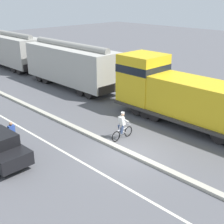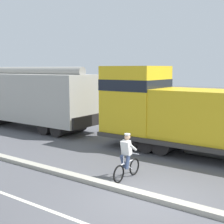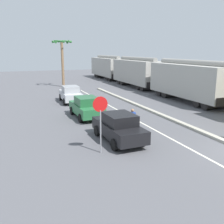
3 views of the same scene
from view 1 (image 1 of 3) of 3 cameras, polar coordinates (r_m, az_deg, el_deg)
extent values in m
plane|color=#56565B|center=(17.22, 3.00, -7.64)|extent=(120.00, 120.00, 0.00)
cube|color=#B2AD9E|center=(21.29, -8.94, -1.84)|extent=(0.36, 36.00, 0.16)
cube|color=silver|center=(20.16, -14.45, -3.85)|extent=(0.14, 36.00, 0.01)
cube|color=gold|center=(20.27, 16.46, 1.86)|extent=(2.70, 9.86, 2.40)
cube|color=gold|center=(22.81, 5.67, 6.16)|extent=(2.80, 2.80, 3.50)
cube|color=black|center=(22.63, 5.74, 8.09)|extent=(2.83, 2.83, 0.56)
cube|color=#383533|center=(20.95, 14.71, -0.85)|extent=(3.10, 11.60, 0.20)
cylinder|color=#4C4947|center=(21.00, 14.67, -1.23)|extent=(1.10, 3.00, 1.10)
cylinder|color=black|center=(23.14, 6.27, 1.29)|extent=(2.40, 1.00, 1.00)
cylinder|color=black|center=(22.67, 7.83, 0.80)|extent=(2.40, 1.00, 1.00)
cylinder|color=black|center=(22.23, 9.44, 0.29)|extent=(2.40, 1.00, 1.00)
cube|color=#ABA9A1|center=(29.00, -7.57, 8.65)|extent=(2.90, 10.40, 3.10)
cylinder|color=gray|center=(28.69, -7.74, 12.02)|extent=(0.60, 9.88, 0.60)
cube|color=black|center=(33.51, -12.97, 7.85)|extent=(2.61, 0.10, 0.70)
cube|color=black|center=(25.41, -0.23, 4.29)|extent=(2.61, 0.10, 0.70)
cylinder|color=black|center=(32.41, -11.50, 6.62)|extent=(2.46, 0.90, 0.90)
cylinder|color=black|center=(31.51, -10.39, 6.29)|extent=(2.46, 0.90, 0.90)
cylinder|color=black|center=(27.39, -4.00, 4.38)|extent=(2.46, 0.90, 0.90)
cylinder|color=black|center=(26.59, -2.45, 3.90)|extent=(2.46, 0.90, 0.90)
cube|color=#A4A29A|center=(38.76, -18.21, 10.88)|extent=(2.90, 10.40, 3.10)
cylinder|color=gray|center=(38.53, -18.50, 13.41)|extent=(0.60, 9.88, 0.60)
cube|color=black|center=(34.43, -13.95, 8.11)|extent=(2.61, 0.10, 0.70)
cylinder|color=black|center=(41.43, -19.65, 8.90)|extent=(2.46, 0.90, 0.90)
cylinder|color=black|center=(36.74, -15.99, 7.90)|extent=(2.46, 0.90, 0.90)
cylinder|color=black|center=(35.79, -15.12, 7.65)|extent=(2.46, 0.90, 0.90)
cylinder|color=black|center=(18.77, -19.72, -5.30)|extent=(0.24, 0.65, 0.64)
cylinder|color=black|center=(16.69, -15.55, -8.19)|extent=(0.24, 0.65, 0.64)
torus|color=black|center=(19.07, 2.99, -3.56)|extent=(0.66, 0.07, 0.66)
torus|color=black|center=(18.39, 0.73, -4.50)|extent=(0.66, 0.07, 0.66)
cylinder|color=silver|center=(18.60, 1.89, -3.18)|extent=(0.79, 0.06, 0.05)
cylinder|color=silver|center=(18.74, 2.10, -3.60)|extent=(0.48, 0.06, 0.36)
cylinder|color=silver|center=(18.40, 1.41, -2.95)|extent=(0.04, 0.04, 0.30)
cylinder|color=silver|center=(18.80, 2.85, -2.10)|extent=(0.04, 0.48, 0.04)
cylinder|color=#38476B|center=(18.57, 1.41, -3.05)|extent=(0.30, 0.14, 0.52)
cylinder|color=#38476B|center=(18.44, 1.85, -3.24)|extent=(0.27, 0.14, 0.52)
cube|color=white|center=(18.34, 1.80, -1.60)|extent=(0.33, 0.34, 0.57)
sphere|color=tan|center=(18.25, 1.97, -0.41)|extent=(0.22, 0.22, 0.22)
cylinder|color=white|center=(18.21, 1.97, -0.12)|extent=(0.22, 0.22, 0.05)
cylinder|color=white|center=(18.58, 1.89, -1.30)|extent=(0.46, 0.10, 0.36)
cylinder|color=white|center=(18.37, 2.60, -1.57)|extent=(0.46, 0.10, 0.36)
cylinder|color=#33333D|center=(18.41, -17.66, -5.21)|extent=(0.22, 0.22, 0.85)
cube|color=#2D4CA5|center=(18.12, -17.90, -3.20)|extent=(0.34, 0.22, 0.56)
sphere|color=#9E7051|center=(17.97, -18.04, -2.07)|extent=(0.20, 0.20, 0.20)
camera|label=2|loc=(7.61, -15.05, -12.79)|focal=50.00mm
camera|label=3|loc=(3.42, -18.28, -48.80)|focal=42.00mm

